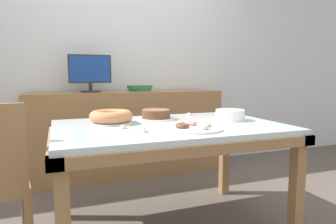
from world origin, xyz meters
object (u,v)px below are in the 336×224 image
(tealight_near_front, at_px, (123,127))
(tealight_near_cakes, at_px, (189,114))
(cake_chocolate_round, at_px, (156,115))
(tealight_centre, at_px, (144,131))
(cake_golden_bundt, at_px, (111,117))
(pastry_platter, at_px, (195,127))
(computer_monitor, at_px, (90,73))
(tealight_right_edge, at_px, (181,121))
(plate_stack, at_px, (230,115))
(book_stack, at_px, (140,88))

(tealight_near_front, height_order, tealight_near_cakes, same)
(cake_chocolate_round, height_order, tealight_centre, cake_chocolate_round)
(cake_golden_bundt, bearing_deg, pastry_platter, -43.12)
(computer_monitor, xyz_separation_m, cake_chocolate_round, (0.36, -1.03, -0.31))
(cake_golden_bundt, relative_size, tealight_right_edge, 7.35)
(plate_stack, bearing_deg, tealight_right_edge, 175.18)
(cake_golden_bundt, distance_m, tealight_near_cakes, 0.70)
(tealight_right_edge, xyz_separation_m, tealight_near_cakes, (0.21, 0.33, 0.00))
(tealight_near_front, xyz_separation_m, tealight_near_cakes, (0.64, 0.42, 0.00))
(pastry_platter, height_order, tealight_right_edge, pastry_platter)
(book_stack, distance_m, tealight_right_edge, 1.24)
(pastry_platter, distance_m, plate_stack, 0.47)
(book_stack, bearing_deg, cake_golden_bundt, -114.38)
(cake_chocolate_round, bearing_deg, plate_stack, -24.64)
(tealight_near_cakes, distance_m, tealight_centre, 0.81)
(pastry_platter, relative_size, tealight_centre, 8.68)
(tealight_near_cakes, height_order, tealight_centre, same)
(cake_chocolate_round, height_order, cake_golden_bundt, cake_golden_bundt)
(tealight_right_edge, bearing_deg, plate_stack, -4.82)
(computer_monitor, relative_size, book_stack, 1.70)
(computer_monitor, xyz_separation_m, tealight_near_cakes, (0.69, -0.90, -0.34))
(computer_monitor, distance_m, book_stack, 0.54)
(cake_golden_bundt, bearing_deg, tealight_centre, -72.90)
(cake_chocolate_round, xyz_separation_m, tealight_near_front, (-0.31, -0.29, -0.02))
(cake_chocolate_round, relative_size, pastry_platter, 0.81)
(tealight_right_edge, distance_m, tealight_near_cakes, 0.39)
(computer_monitor, relative_size, cake_chocolate_round, 1.51)
(pastry_platter, xyz_separation_m, tealight_right_edge, (0.03, 0.28, -0.00))
(plate_stack, bearing_deg, computer_monitor, 124.37)
(tealight_near_front, height_order, tealight_right_edge, same)
(cake_chocolate_round, height_order, tealight_near_cakes, cake_chocolate_round)
(book_stack, bearing_deg, tealight_centre, -104.12)
(cake_golden_bundt, distance_m, tealight_near_front, 0.23)
(pastry_platter, distance_m, tealight_right_edge, 0.28)
(cake_golden_bundt, bearing_deg, tealight_right_edge, -15.82)
(cake_golden_bundt, height_order, tealight_near_front, cake_golden_bundt)
(pastry_platter, bearing_deg, tealight_centre, 177.45)
(tealight_near_front, relative_size, tealight_centre, 1.00)
(plate_stack, xyz_separation_m, tealight_near_cakes, (-0.17, 0.36, -0.03))
(book_stack, bearing_deg, pastry_platter, -92.27)
(computer_monitor, height_order, pastry_platter, computer_monitor)
(computer_monitor, height_order, book_stack, computer_monitor)
(tealight_near_front, relative_size, tealight_near_cakes, 1.00)
(book_stack, relative_size, tealight_near_cakes, 6.25)
(cake_chocolate_round, xyz_separation_m, cake_golden_bundt, (-0.34, -0.06, 0.01))
(book_stack, xyz_separation_m, tealight_near_front, (-0.46, -1.32, -0.18))
(tealight_near_cakes, xyz_separation_m, tealight_centre, (-0.55, -0.59, 0.00))
(tealight_near_front, height_order, tealight_centre, same)
(plate_stack, bearing_deg, cake_chocolate_round, 155.36)
(computer_monitor, relative_size, plate_stack, 2.02)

